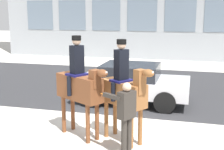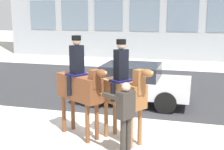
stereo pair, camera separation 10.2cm
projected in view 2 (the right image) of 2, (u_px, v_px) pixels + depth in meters
name	position (u px, v px, depth m)	size (l,w,h in m)	color
ground_plane	(113.00, 121.00, 9.47)	(80.00, 80.00, 0.00)	beige
road_surface	(141.00, 86.00, 13.96)	(23.32, 8.50, 0.01)	#2D2D30
mounted_horse_lead	(80.00, 85.00, 8.09)	(1.68, 1.18, 2.67)	brown
mounted_horse_companion	(124.00, 90.00, 7.76)	(1.54, 1.20, 2.61)	brown
pedestrian_bystander	(125.00, 113.00, 6.97)	(0.91, 0.46, 1.74)	#332D28
street_car_near_lane	(133.00, 83.00, 11.24)	(3.97, 2.01, 1.42)	#B7B7BC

